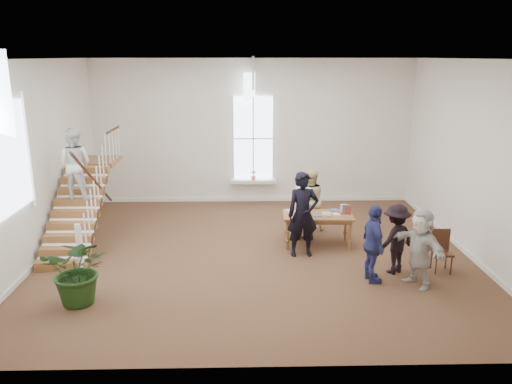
{
  "coord_description": "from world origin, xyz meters",
  "views": [
    {
      "loc": [
        -0.29,
        -11.09,
        4.57
      ],
      "look_at": [
        -0.01,
        0.4,
        1.42
      ],
      "focal_mm": 35.0,
      "sensor_mm": 36.0,
      "label": 1
    }
  ],
  "objects_px": {
    "police_officer": "(303,215)",
    "woman_cluster_b": "(396,239)",
    "elderly_woman": "(301,211)",
    "library_table": "(317,218)",
    "floor_plant": "(79,270)",
    "side_chair": "(441,248)",
    "woman_cluster_c": "(420,248)",
    "woman_cluster_a": "(373,244)",
    "person_yellow": "(310,200)"
  },
  "relations": [
    {
      "from": "side_chair",
      "to": "elderly_woman",
      "type": "bearing_deg",
      "value": 145.04
    },
    {
      "from": "police_officer",
      "to": "woman_cluster_c",
      "type": "distance_m",
      "value": 2.75
    },
    {
      "from": "library_table",
      "to": "floor_plant",
      "type": "height_order",
      "value": "floor_plant"
    },
    {
      "from": "woman_cluster_a",
      "to": "floor_plant",
      "type": "height_order",
      "value": "woman_cluster_a"
    },
    {
      "from": "library_table",
      "to": "side_chair",
      "type": "xyz_separation_m",
      "value": [
        2.5,
        -1.58,
        -0.2
      ]
    },
    {
      "from": "elderly_woman",
      "to": "woman_cluster_a",
      "type": "distance_m",
      "value": 2.96
    },
    {
      "from": "police_officer",
      "to": "floor_plant",
      "type": "bearing_deg",
      "value": -158.78
    },
    {
      "from": "person_yellow",
      "to": "woman_cluster_a",
      "type": "height_order",
      "value": "person_yellow"
    },
    {
      "from": "person_yellow",
      "to": "elderly_woman",
      "type": "bearing_deg",
      "value": 48.15
    },
    {
      "from": "elderly_woman",
      "to": "side_chair",
      "type": "relative_size",
      "value": 1.53
    },
    {
      "from": "woman_cluster_c",
      "to": "library_table",
      "type": "bearing_deg",
      "value": -167.58
    },
    {
      "from": "person_yellow",
      "to": "woman_cluster_c",
      "type": "bearing_deg",
      "value": 106.79
    },
    {
      "from": "woman_cluster_a",
      "to": "floor_plant",
      "type": "relative_size",
      "value": 1.22
    },
    {
      "from": "woman_cluster_b",
      "to": "elderly_woman",
      "type": "bearing_deg",
      "value": -83.53
    },
    {
      "from": "police_officer",
      "to": "elderly_woman",
      "type": "distance_m",
      "value": 1.29
    },
    {
      "from": "floor_plant",
      "to": "woman_cluster_c",
      "type": "bearing_deg",
      "value": 5.27
    },
    {
      "from": "person_yellow",
      "to": "woman_cluster_c",
      "type": "distance_m",
      "value": 3.85
    },
    {
      "from": "woman_cluster_b",
      "to": "floor_plant",
      "type": "height_order",
      "value": "woman_cluster_b"
    },
    {
      "from": "elderly_woman",
      "to": "woman_cluster_c",
      "type": "relative_size",
      "value": 0.86
    },
    {
      "from": "person_yellow",
      "to": "floor_plant",
      "type": "height_order",
      "value": "person_yellow"
    },
    {
      "from": "library_table",
      "to": "elderly_woman",
      "type": "relative_size",
      "value": 1.23
    },
    {
      "from": "elderly_woman",
      "to": "woman_cluster_b",
      "type": "relative_size",
      "value": 0.92
    },
    {
      "from": "library_table",
      "to": "police_officer",
      "type": "distance_m",
      "value": 0.84
    },
    {
      "from": "library_table",
      "to": "person_yellow",
      "type": "relative_size",
      "value": 1.03
    },
    {
      "from": "police_officer",
      "to": "person_yellow",
      "type": "xyz_separation_m",
      "value": [
        0.4,
        1.75,
        -0.16
      ]
    },
    {
      "from": "person_yellow",
      "to": "woman_cluster_b",
      "type": "bearing_deg",
      "value": 107.45
    },
    {
      "from": "police_officer",
      "to": "woman_cluster_a",
      "type": "bearing_deg",
      "value": -54.33
    },
    {
      "from": "side_chair",
      "to": "person_yellow",
      "type": "bearing_deg",
      "value": 135.99
    },
    {
      "from": "library_table",
      "to": "floor_plant",
      "type": "bearing_deg",
      "value": -146.45
    },
    {
      "from": "floor_plant",
      "to": "side_chair",
      "type": "xyz_separation_m",
      "value": [
        7.4,
        1.35,
        -0.17
      ]
    },
    {
      "from": "police_officer",
      "to": "side_chair",
      "type": "height_order",
      "value": "police_officer"
    },
    {
      "from": "library_table",
      "to": "person_yellow",
      "type": "distance_m",
      "value": 1.1
    },
    {
      "from": "floor_plant",
      "to": "side_chair",
      "type": "height_order",
      "value": "floor_plant"
    },
    {
      "from": "library_table",
      "to": "woman_cluster_c",
      "type": "height_order",
      "value": "woman_cluster_c"
    },
    {
      "from": "elderly_woman",
      "to": "woman_cluster_a",
      "type": "xyz_separation_m",
      "value": [
        1.19,
        -2.71,
        0.12
      ]
    },
    {
      "from": "woman_cluster_a",
      "to": "floor_plant",
      "type": "bearing_deg",
      "value": 92.22
    },
    {
      "from": "woman_cluster_c",
      "to": "side_chair",
      "type": "relative_size",
      "value": 1.78
    },
    {
      "from": "person_yellow",
      "to": "side_chair",
      "type": "distance_m",
      "value": 3.7
    },
    {
      "from": "police_officer",
      "to": "elderly_woman",
      "type": "relative_size",
      "value": 1.42
    },
    {
      "from": "woman_cluster_b",
      "to": "floor_plant",
      "type": "relative_size",
      "value": 1.12
    },
    {
      "from": "floor_plant",
      "to": "person_yellow",
      "type": "bearing_deg",
      "value": 39.58
    },
    {
      "from": "woman_cluster_c",
      "to": "floor_plant",
      "type": "xyz_separation_m",
      "value": [
        -6.66,
        -0.61,
        -0.14
      ]
    },
    {
      "from": "police_officer",
      "to": "woman_cluster_b",
      "type": "bearing_deg",
      "value": -33.9
    },
    {
      "from": "woman_cluster_b",
      "to": "side_chair",
      "type": "xyz_separation_m",
      "value": [
        1.05,
        0.09,
        -0.26
      ]
    },
    {
      "from": "elderly_woman",
      "to": "person_yellow",
      "type": "relative_size",
      "value": 0.84
    },
    {
      "from": "elderly_woman",
      "to": "woman_cluster_c",
      "type": "bearing_deg",
      "value": 120.32
    },
    {
      "from": "woman_cluster_c",
      "to": "side_chair",
      "type": "bearing_deg",
      "value": 109.79
    },
    {
      "from": "elderly_woman",
      "to": "woman_cluster_a",
      "type": "height_order",
      "value": "woman_cluster_a"
    },
    {
      "from": "library_table",
      "to": "police_officer",
      "type": "bearing_deg",
      "value": -120.73
    },
    {
      "from": "police_officer",
      "to": "side_chair",
      "type": "relative_size",
      "value": 2.18
    }
  ]
}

